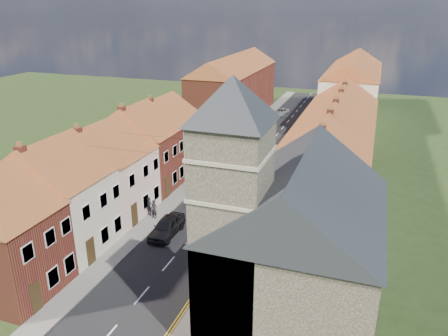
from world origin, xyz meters
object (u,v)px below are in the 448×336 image
at_px(church, 290,231).
at_px(car_mid, 208,186).
at_px(pedestrian_right, 271,201).
at_px(car_near, 167,227).
at_px(pedestrian_left_b, 154,209).
at_px(car_distant, 281,112).
at_px(pedestrian_left, 149,206).
at_px(lamppost, 194,155).

xyz_separation_m(church, car_mid, (-11.32, 15.81, -5.15)).
bearing_deg(church, pedestrian_right, 107.26).
xyz_separation_m(car_near, pedestrian_left_b, (-2.30, 2.14, 0.22)).
height_order(church, pedestrian_right, church).
distance_m(church, car_near, 14.12).
xyz_separation_m(car_near, pedestrian_right, (7.14, 7.13, 0.29)).
xyz_separation_m(car_mid, pedestrian_right, (7.06, -2.10, 0.33)).
height_order(church, car_distant, church).
bearing_deg(church, car_near, 150.03).
bearing_deg(church, pedestrian_left, 147.56).
distance_m(pedestrian_left, pedestrian_right, 11.16).
bearing_deg(pedestrian_right, car_mid, -7.68).
distance_m(church, car_distant, 52.44).
height_order(pedestrian_left, pedestrian_left_b, pedestrian_left_b).
xyz_separation_m(lamppost, car_mid, (1.85, -0.87, -2.81)).
bearing_deg(car_near, car_distant, 89.80).
xyz_separation_m(car_distant, pedestrian_left_b, (-2.24, -42.19, 0.43)).
distance_m(car_mid, car_distant, 35.09).
distance_m(pedestrian_left, pedestrian_left_b, 0.90).
height_order(car_mid, pedestrian_left_b, pedestrian_left_b).
xyz_separation_m(church, pedestrian_left_b, (-13.70, 8.71, -4.89)).
bearing_deg(car_mid, pedestrian_left_b, -103.26).
bearing_deg(car_mid, car_distant, 95.50).
bearing_deg(lamppost, pedestrian_left, -99.76).
height_order(car_distant, pedestrian_left, pedestrian_left).
bearing_deg(car_near, lamppost, 99.67).
bearing_deg(pedestrian_left_b, car_near, -37.60).
bearing_deg(pedestrian_left_b, pedestrian_left, 153.27).
relative_size(church, lamppost, 2.53).
bearing_deg(pedestrian_right, lamppost, -9.51).
xyz_separation_m(pedestrian_left, pedestrian_right, (10.20, 4.52, 0.10)).
xyz_separation_m(lamppost, pedestrian_right, (8.91, -2.97, -2.48)).
xyz_separation_m(church, pedestrian_left, (-14.46, 9.19, -4.92)).
height_order(car_near, pedestrian_right, pedestrian_right).
bearing_deg(pedestrian_left, car_near, -26.93).
distance_m(lamppost, car_distant, 34.40).
distance_m(car_near, car_mid, 9.24).
bearing_deg(lamppost, pedestrian_left_b, -93.79).
height_order(church, lamppost, church).
relative_size(car_mid, pedestrian_left_b, 2.55).
xyz_separation_m(lamppost, car_near, (1.77, -10.10, -2.77)).
bearing_deg(pedestrian_left_b, car_mid, 76.79).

